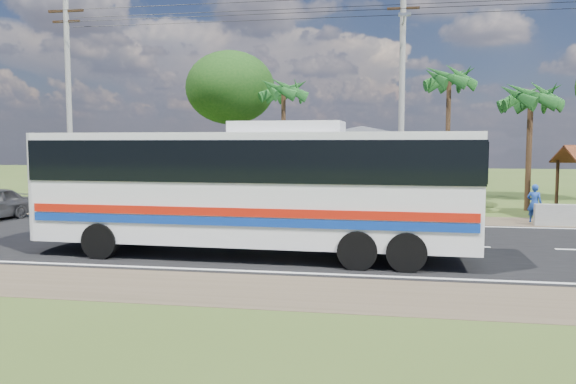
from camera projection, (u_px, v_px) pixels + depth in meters
The scene contains 11 objects.
ground at pixel (317, 243), 19.38m from camera, with size 120.00×120.00×0.00m, color #384E1C.
road at pixel (317, 242), 19.38m from camera, with size 120.00×16.00×0.03m.
house at pixel (361, 157), 31.75m from camera, with size 12.40×10.00×5.00m.
utility_poles at pixel (394, 90), 24.81m from camera, with size 32.80×2.22×11.00m.
palm_near at pixel (531, 98), 28.12m from camera, with size 2.80×2.80×6.70m.
palm_mid at pixel (449, 80), 32.99m from camera, with size 2.80×2.80×8.20m.
palm_far at pixel (283, 91), 35.18m from camera, with size 2.80×2.80×7.70m.
tree_behind_house at pixel (230, 88), 37.77m from camera, with size 6.00×6.00×9.61m.
coach_bus at pixel (253, 180), 16.85m from camera, with size 13.16×3.14×4.06m.
motorcycle at pixel (437, 214), 23.71m from camera, with size 0.60×1.71×0.90m, color black.
person at pixel (534, 203), 24.26m from camera, with size 0.61×0.40×1.67m, color #1C419C.
Camera 1 is at (2.21, -19.06, 3.44)m, focal length 35.00 mm.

